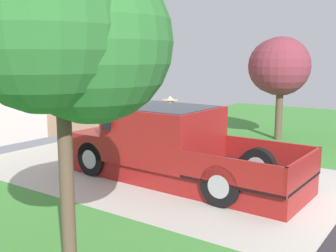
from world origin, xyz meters
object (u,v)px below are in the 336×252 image
object	(u,v)px
person_with_hat	(170,126)
front_yard_tree	(72,37)
pickup_truck	(169,146)
handbag	(171,158)
neighbor_tree	(278,67)

from	to	relation	value
person_with_hat	front_yard_tree	distance (m)	6.31
pickup_truck	front_yard_tree	size ratio (longest dim) A/B	1.36
pickup_truck	front_yard_tree	distance (m)	4.95
pickup_truck	person_with_hat	world-z (taller)	person_with_hat
person_with_hat	front_yard_tree	world-z (taller)	front_yard_tree
pickup_truck	handbag	size ratio (longest dim) A/B	12.54
neighbor_tree	handbag	bearing A→B (deg)	167.85
pickup_truck	person_with_hat	size ratio (longest dim) A/B	3.08
handbag	neighbor_tree	world-z (taller)	neighbor_tree
person_with_hat	handbag	distance (m)	0.84
handbag	neighbor_tree	xyz separation A→B (m)	(4.78, -1.03, 2.28)
front_yard_tree	neighbor_tree	distance (m)	10.10
neighbor_tree	person_with_hat	bearing A→B (deg)	165.10
pickup_truck	handbag	world-z (taller)	pickup_truck
pickup_truck	neighbor_tree	world-z (taller)	neighbor_tree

